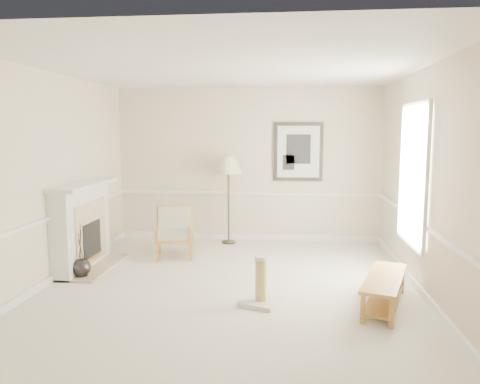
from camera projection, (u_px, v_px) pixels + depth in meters
The scene contains 8 objects.
ground at pixel (230, 285), 6.38m from camera, with size 5.50×5.50×0.00m, color silver.
room at pixel (241, 148), 6.20m from camera, with size 5.04×5.54×2.92m.
fireplace at pixel (83, 226), 7.13m from camera, with size 0.64×1.64×1.31m.
floor_vase at pixel (81, 268), 6.66m from camera, with size 0.27×0.27×0.78m.
armchair at pixel (175, 230), 7.86m from camera, with size 0.73×0.77×0.82m.
floor_lamp at pixel (228, 167), 8.59m from camera, with size 0.61×0.61×1.64m.
bench at pixel (384, 287), 5.55m from camera, with size 0.79×1.37×0.38m.
scratching_post at pixel (261, 289), 5.65m from camera, with size 0.53×0.53×0.60m.
Camera 1 is at (0.77, -6.11, 2.09)m, focal length 35.00 mm.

